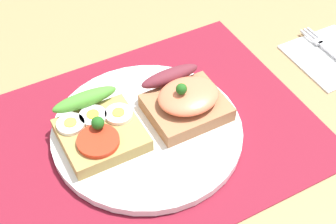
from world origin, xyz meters
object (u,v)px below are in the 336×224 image
napkin (331,56)px  sandwich_salmon (185,99)px  fork (332,52)px  sandwich_egg_tomato (98,128)px  plate (147,131)px

napkin → sandwich_salmon: bearing=-179.9°
sandwich_salmon → napkin: sandwich_salmon is taller
napkin → fork: fork is taller
napkin → fork: 0.56cm
sandwich_salmon → fork: 25.40cm
fork → sandwich_egg_tomato: bearing=178.7°
napkin → fork: (0.14, 0.29, 0.46)cm
sandwich_salmon → fork: (25.27, 0.34, -2.53)cm
napkin → fork: bearing=64.0°
plate → fork: size_ratio=1.76×
napkin → fork: size_ratio=0.84×
plate → napkin: size_ratio=2.09×
plate → napkin: bearing=1.2°
sandwich_salmon → napkin: bearing=0.1°
plate → fork: plate is taller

